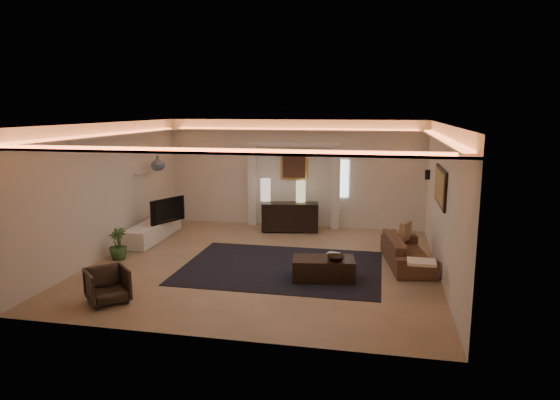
% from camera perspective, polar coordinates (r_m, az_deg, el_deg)
% --- Properties ---
extents(floor, '(7.00, 7.00, 0.00)m').
position_cam_1_polar(floor, '(10.51, -1.74, -7.27)').
color(floor, tan).
rests_on(floor, ground).
extents(ceiling, '(7.00, 7.00, 0.00)m').
position_cam_1_polar(ceiling, '(10.01, -1.83, 8.75)').
color(ceiling, white).
rests_on(ceiling, ground).
extents(wall_back, '(7.00, 0.00, 7.00)m').
position_cam_1_polar(wall_back, '(13.55, 1.64, 3.06)').
color(wall_back, beige).
rests_on(wall_back, ground).
extents(wall_front, '(7.00, 0.00, 7.00)m').
position_cam_1_polar(wall_front, '(6.88, -8.56, -4.42)').
color(wall_front, beige).
rests_on(wall_front, ground).
extents(wall_left, '(0.00, 7.00, 7.00)m').
position_cam_1_polar(wall_left, '(11.48, -19.05, 1.13)').
color(wall_left, beige).
rests_on(wall_left, ground).
extents(wall_right, '(0.00, 7.00, 7.00)m').
position_cam_1_polar(wall_right, '(9.96, 18.20, -0.18)').
color(wall_right, beige).
rests_on(wall_right, ground).
extents(cove_soffit, '(7.00, 7.00, 0.04)m').
position_cam_1_polar(cove_soffit, '(10.02, -1.82, 7.15)').
color(cove_soffit, silver).
rests_on(cove_soffit, ceiling).
extents(daylight_slit, '(0.25, 0.03, 1.00)m').
position_cam_1_polar(daylight_slit, '(13.38, 7.33, 2.45)').
color(daylight_slit, white).
rests_on(daylight_slit, wall_back).
extents(area_rug, '(4.00, 3.00, 0.01)m').
position_cam_1_polar(area_rug, '(10.24, 0.20, -7.71)').
color(area_rug, black).
rests_on(area_rug, ground).
extents(pilaster_left, '(0.22, 0.20, 2.20)m').
position_cam_1_polar(pilaster_left, '(13.75, -3.16, 1.68)').
color(pilaster_left, silver).
rests_on(pilaster_left, ground).
extents(pilaster_right, '(0.22, 0.20, 2.20)m').
position_cam_1_polar(pilaster_right, '(13.35, 6.43, 1.37)').
color(pilaster_right, silver).
rests_on(pilaster_right, ground).
extents(alcove_header, '(2.52, 0.20, 0.12)m').
position_cam_1_polar(alcove_header, '(13.37, 1.59, 6.40)').
color(alcove_header, silver).
rests_on(alcove_header, wall_back).
extents(painting_frame, '(0.74, 0.04, 0.74)m').
position_cam_1_polar(painting_frame, '(13.50, 1.63, 3.88)').
color(painting_frame, tan).
rests_on(painting_frame, wall_back).
extents(painting_canvas, '(0.62, 0.02, 0.62)m').
position_cam_1_polar(painting_canvas, '(13.47, 1.61, 3.87)').
color(painting_canvas, '#4C2D1E').
rests_on(painting_canvas, wall_back).
extents(art_panel_frame, '(0.04, 1.64, 0.74)m').
position_cam_1_polar(art_panel_frame, '(10.21, 17.93, 1.51)').
color(art_panel_frame, black).
rests_on(art_panel_frame, wall_right).
extents(art_panel_gold, '(0.02, 1.50, 0.62)m').
position_cam_1_polar(art_panel_gold, '(10.21, 17.79, 1.51)').
color(art_panel_gold, tan).
rests_on(art_panel_gold, wall_right).
extents(wall_sconce, '(0.12, 0.12, 0.22)m').
position_cam_1_polar(wall_sconce, '(12.08, 16.56, 2.81)').
color(wall_sconce, black).
rests_on(wall_sconce, wall_right).
extents(wall_niche, '(0.10, 0.55, 0.04)m').
position_cam_1_polar(wall_niche, '(12.63, -15.66, 3.04)').
color(wall_niche, silver).
rests_on(wall_niche, wall_left).
extents(console, '(1.52, 0.69, 0.73)m').
position_cam_1_polar(console, '(13.03, 1.15, -1.93)').
color(console, black).
rests_on(console, ground).
extents(lamp_left, '(0.35, 0.35, 0.59)m').
position_cam_1_polar(lamp_left, '(13.21, -1.67, 1.29)').
color(lamp_left, beige).
rests_on(lamp_left, console).
extents(lamp_right, '(0.26, 0.26, 0.56)m').
position_cam_1_polar(lamp_right, '(13.08, 2.40, 1.19)').
color(lamp_right, beige).
rests_on(lamp_right, console).
extents(media_ledge, '(0.61, 2.25, 0.42)m').
position_cam_1_polar(media_ledge, '(12.70, -14.32, -3.40)').
color(media_ledge, silver).
rests_on(media_ledge, ground).
extents(tv, '(1.02, 0.55, 0.61)m').
position_cam_1_polar(tv, '(12.55, -13.08, -1.04)').
color(tv, black).
rests_on(tv, media_ledge).
extents(figurine, '(0.16, 0.16, 0.41)m').
position_cam_1_polar(figurine, '(13.60, -12.35, -0.61)').
color(figurine, '#3C2D1F').
rests_on(figurine, media_ledge).
extents(ginger_jar, '(0.40, 0.40, 0.37)m').
position_cam_1_polar(ginger_jar, '(12.79, -13.84, 4.13)').
color(ginger_jar, slate).
rests_on(ginger_jar, wall_niche).
extents(plant, '(0.42, 0.42, 0.68)m').
position_cam_1_polar(plant, '(11.23, -18.09, -4.82)').
color(plant, '#325725').
rests_on(plant, ground).
extents(sofa, '(2.13, 1.10, 0.59)m').
position_cam_1_polar(sofa, '(10.64, 14.40, -5.72)').
color(sofa, brown).
rests_on(sofa, ground).
extents(throw_blanket, '(0.50, 0.41, 0.05)m').
position_cam_1_polar(throw_blanket, '(9.11, 15.91, -6.86)').
color(throw_blanket, '#FFF2D0').
rests_on(throw_blanket, sofa).
extents(throw_pillow, '(0.27, 0.42, 0.41)m').
position_cam_1_polar(throw_pillow, '(11.27, 14.19, -3.45)').
color(throw_pillow, '#9F805A').
rests_on(throw_pillow, sofa).
extents(coffee_table, '(1.24, 0.80, 0.43)m').
position_cam_1_polar(coffee_table, '(9.52, 5.00, -7.92)').
color(coffee_table, black).
rests_on(coffee_table, ground).
extents(bowl, '(0.39, 0.39, 0.09)m').
position_cam_1_polar(bowl, '(9.36, 6.42, -6.67)').
color(bowl, black).
rests_on(bowl, coffee_table).
extents(magazine, '(0.26, 0.22, 0.03)m').
position_cam_1_polar(magazine, '(9.74, 6.15, -6.16)').
color(magazine, silver).
rests_on(magazine, coffee_table).
extents(armchair, '(0.91, 0.91, 0.59)m').
position_cam_1_polar(armchair, '(8.88, -19.17, -9.24)').
color(armchair, black).
rests_on(armchair, ground).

